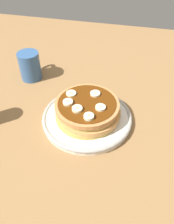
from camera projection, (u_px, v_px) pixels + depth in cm
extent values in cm
cube|color=olive|center=(87.00, 124.00, 67.05)|extent=(140.00, 140.00, 3.00)
cylinder|color=silver|center=(87.00, 118.00, 65.44)|extent=(25.21, 25.21, 1.67)
torus|color=#A19E96|center=(87.00, 117.00, 65.04)|extent=(25.63, 25.63, 1.17)
cylinder|color=tan|center=(87.00, 116.00, 64.09)|extent=(17.79, 17.79, 1.23)
cylinder|color=tan|center=(89.00, 111.00, 63.78)|extent=(17.58, 17.58, 1.23)
cylinder|color=tan|center=(86.00, 108.00, 62.69)|extent=(17.02, 17.02, 1.23)
cylinder|color=#BE7B44|center=(85.00, 105.00, 61.90)|extent=(17.71, 17.71, 1.23)
cylinder|color=#592B0A|center=(87.00, 103.00, 61.42)|extent=(15.94, 15.94, 0.16)
cylinder|color=beige|center=(101.00, 108.00, 59.54)|extent=(2.72, 2.72, 0.81)
cylinder|color=tan|center=(101.00, 106.00, 59.24)|extent=(0.76, 0.76, 0.08)
cylinder|color=#FAE2BC|center=(95.00, 94.00, 63.85)|extent=(2.82, 2.82, 0.72)
cylinder|color=tan|center=(95.00, 93.00, 63.57)|extent=(0.79, 0.79, 0.08)
cylinder|color=#F1ECBF|center=(89.00, 117.00, 56.96)|extent=(2.63, 2.63, 0.99)
cylinder|color=tan|center=(89.00, 115.00, 56.60)|extent=(0.74, 0.74, 0.08)
cylinder|color=beige|center=(77.00, 109.00, 59.12)|extent=(2.78, 2.78, 0.88)
cylinder|color=tan|center=(77.00, 108.00, 58.79)|extent=(0.78, 0.78, 0.08)
cylinder|color=#F7E8BF|center=(68.00, 102.00, 61.04)|extent=(2.72, 2.72, 0.87)
cylinder|color=tan|center=(68.00, 101.00, 60.71)|extent=(0.76, 0.76, 0.08)
cylinder|color=#EBF0B7|center=(71.00, 94.00, 63.94)|extent=(2.85, 2.85, 0.65)
cylinder|color=tan|center=(71.00, 93.00, 63.69)|extent=(0.80, 0.80, 0.08)
cylinder|color=#33598C|center=(30.00, 66.00, 78.28)|extent=(7.21, 7.21, 9.73)
cylinder|color=black|center=(28.00, 56.00, 75.60)|extent=(6.12, 6.12, 0.58)
torus|color=#33598C|center=(34.00, 60.00, 80.95)|extent=(6.74, 1.30, 6.74)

